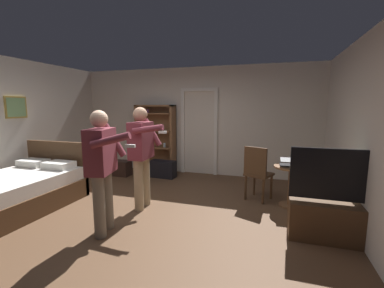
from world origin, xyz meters
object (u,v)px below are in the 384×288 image
at_px(bookshelf, 156,136).
at_px(suitcase_dark, 163,169).
at_px(side_table, 291,180).
at_px(person_blue_shirt, 102,163).
at_px(bottle_on_table, 301,160).
at_px(bed, 15,192).
at_px(laptop, 290,163).
at_px(tv_flatscreen, 335,214).
at_px(wooden_chair, 257,171).
at_px(suitcase_small, 118,168).
at_px(person_striped_shirt, 142,150).

xyz_separation_m(bookshelf, suitcase_dark, (0.38, -0.46, -0.73)).
bearing_deg(side_table, person_blue_shirt, -144.45).
bearing_deg(bottle_on_table, side_table, 150.26).
xyz_separation_m(bed, laptop, (4.31, 1.47, 0.45)).
bearing_deg(bottle_on_table, tv_flatscreen, -71.28).
bearing_deg(wooden_chair, suitcase_small, 167.67).
relative_size(side_table, suitcase_small, 1.13).
xyz_separation_m(bookshelf, suitcase_small, (-0.74, -0.63, -0.75)).
height_order(tv_flatscreen, suitcase_dark, tv_flatscreen).
bearing_deg(wooden_chair, bottle_on_table, -14.50).
xyz_separation_m(bookshelf, person_blue_shirt, (0.75, -3.20, 0.03)).
distance_m(laptop, suitcase_dark, 3.01).
xyz_separation_m(person_striped_shirt, suitcase_dark, (-0.44, 1.80, -0.78)).
xyz_separation_m(tv_flatscreen, suitcase_small, (-4.39, 1.88, -0.16)).
xyz_separation_m(bottle_on_table, suitcase_small, (-4.07, 0.92, -0.64)).
height_order(bookshelf, person_striped_shirt, bookshelf).
xyz_separation_m(bookshelf, laptop, (3.15, -1.51, -0.18)).
bearing_deg(suitcase_small, person_blue_shirt, -57.69).
height_order(tv_flatscreen, side_table, tv_flatscreen).
bearing_deg(bookshelf, laptop, -25.53).
height_order(side_table, laptop, laptop).
relative_size(bed, bookshelf, 1.19).
distance_m(bed, bottle_on_table, 4.73).
distance_m(bookshelf, tv_flatscreen, 4.47).
xyz_separation_m(bed, suitcase_small, (0.41, 2.35, -0.12)).
bearing_deg(person_striped_shirt, person_blue_shirt, -94.40).
bearing_deg(bookshelf, wooden_chair, -27.45).
distance_m(laptop, suitcase_small, 4.04).
xyz_separation_m(laptop, suitcase_dark, (-2.77, 1.04, -0.55)).
bearing_deg(suitcase_small, side_table, -9.75).
relative_size(bookshelf, bottle_on_table, 6.00).
xyz_separation_m(side_table, person_striped_shirt, (-2.36, -0.80, 0.51)).
relative_size(tv_flatscreen, laptop, 3.48).
relative_size(bed, suitcase_dark, 3.35).
height_order(bookshelf, wooden_chair, bookshelf).
xyz_separation_m(bed, bookshelf, (1.15, 2.98, 0.63)).
bearing_deg(laptop, person_striped_shirt, -162.01).
bearing_deg(suitcase_dark, person_striped_shirt, -73.10).
distance_m(side_table, suitcase_small, 4.02).
distance_m(bookshelf, suitcase_dark, 0.95).
xyz_separation_m(bookshelf, side_table, (3.18, -1.46, -0.47)).
distance_m(bed, suitcase_dark, 2.95).
distance_m(tv_flatscreen, suitcase_dark, 3.85).
xyz_separation_m(tv_flatscreen, person_striped_shirt, (-2.83, 0.24, 0.64)).
xyz_separation_m(person_blue_shirt, suitcase_dark, (-0.36, 2.74, -0.76)).
xyz_separation_m(bookshelf, tv_flatscreen, (3.65, -2.51, -0.59)).
bearing_deg(tv_flatscreen, suitcase_small, 156.83).
bearing_deg(wooden_chair, person_blue_shirt, -135.53).
bearing_deg(tv_flatscreen, bookshelf, 145.51).
relative_size(side_table, person_striped_shirt, 0.42).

